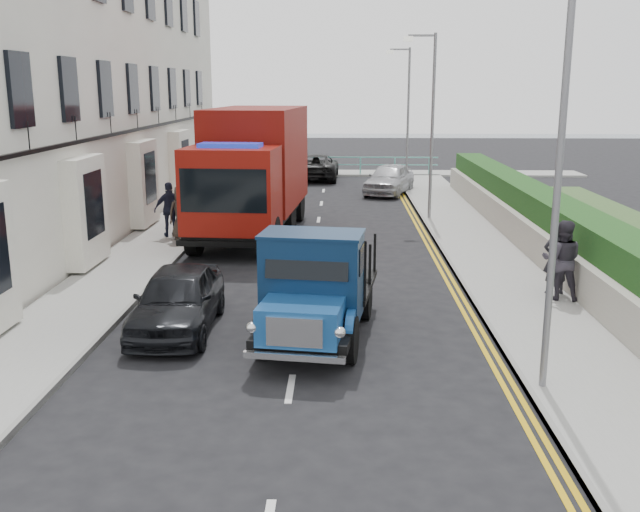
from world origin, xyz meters
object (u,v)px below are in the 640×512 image
Objects in this scene: lamp_near at (552,157)px; pedestrian_east_near at (556,258)px; lamp_mid at (429,116)px; bedford_lorry at (314,295)px; lamp_far at (406,108)px; parked_car_front at (178,299)px; red_lorry at (253,169)px.

lamp_near reaches higher than pedestrian_east_near.
lamp_near is at bearing 63.75° from pedestrian_east_near.
lamp_mid is 14.69m from bedford_lorry.
lamp_far is at bearing 88.77° from bedford_lorry.
bedford_lorry is 1.27× the size of parked_car_front.
pedestrian_east_near reaches higher than parked_car_front.
red_lorry is at bearing 115.90° from lamp_near.
lamp_near is 5.30m from bedford_lorry.
lamp_near is 6.64m from pedestrian_east_near.
lamp_near is 1.38× the size of bedford_lorry.
lamp_far is (0.00, 10.00, 0.00)m from lamp_mid.
lamp_far reaches higher than pedestrian_east_near.
lamp_mid is 1.38× the size of bedford_lorry.
lamp_near is 26.00m from lamp_far.
lamp_near is at bearing -59.91° from red_lorry.
bedford_lorry is (-3.86, -23.86, -2.93)m from lamp_far.
bedford_lorry is at bearing -99.18° from lamp_far.
lamp_mid is 15.03m from parked_car_front.
red_lorry is at bearing 87.06° from parked_car_front.
lamp_near is 1.00× the size of lamp_mid.
red_lorry is (-6.36, -2.90, -1.68)m from lamp_mid.
lamp_mid is 1.00× the size of lamp_far.
lamp_near is at bearing -90.00° from lamp_far.
lamp_mid is at bearing 90.00° from lamp_near.
parked_car_front is at bearing -106.42° from lamp_far.
parked_car_front is at bearing 9.35° from pedestrian_east_near.
pedestrian_east_near is at bearing 16.09° from parked_car_front.
lamp_far is 1.38× the size of bedford_lorry.
lamp_near reaches higher than red_lorry.
lamp_far is 20.70m from pedestrian_east_near.
red_lorry is 4.78× the size of pedestrian_east_near.
bedford_lorry is 6.74m from pedestrian_east_near.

